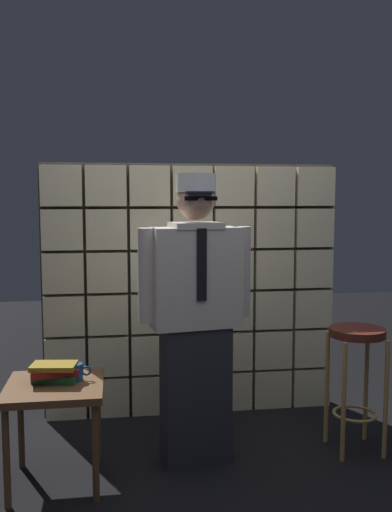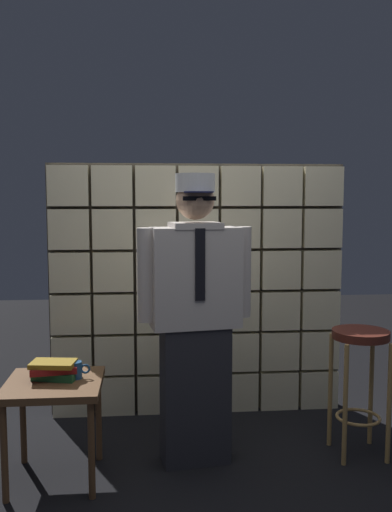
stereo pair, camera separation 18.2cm
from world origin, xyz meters
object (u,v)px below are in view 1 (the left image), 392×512
Objects in this scene: standing_person at (196,315)px; book_stack at (55,372)px; bar_stool at (356,360)px; side_table at (55,398)px; coffee_mug at (76,372)px.

book_stack is (-0.79, -0.12, -0.27)m from standing_person.
standing_person is 2.20× the size of bar_stool.
side_table is 0.13m from book_stack.
bar_stool is 1.68m from coffee_mug.
standing_person reaches higher than book_stack.
bar_stool is 1.37× the size of side_table.
book_stack is at bearing -176.15° from bar_stool.
standing_person is 0.90m from side_table.
bar_stool is at bearing 3.85° from book_stack.
book_stack is at bearing 88.90° from side_table.
book_stack is 0.11m from coffee_mug.
coffee_mug is (0.11, 0.01, -0.01)m from book_stack.
coffee_mug reaches higher than side_table.
standing_person reaches higher than coffee_mug.
side_table is at bearing -175.07° from bar_stool.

